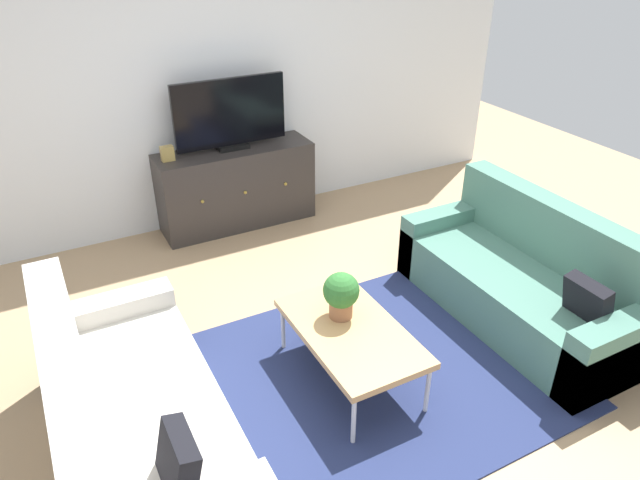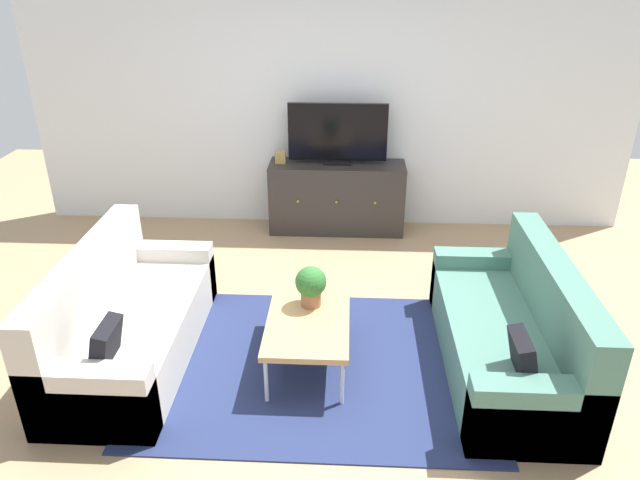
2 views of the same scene
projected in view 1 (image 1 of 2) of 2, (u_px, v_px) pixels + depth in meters
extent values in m
plane|color=tan|center=(349.00, 366.00, 3.89)|extent=(10.00, 10.00, 0.00)
cube|color=white|center=(208.00, 78.00, 5.18)|extent=(6.40, 0.12, 2.70)
cube|color=navy|center=(361.00, 379.00, 3.77)|extent=(2.50, 1.90, 0.01)
cube|color=beige|center=(145.00, 427.00, 3.16)|extent=(0.81, 1.84, 0.40)
cube|color=beige|center=(78.00, 418.00, 2.93)|extent=(0.20, 1.84, 0.85)
cube|color=beige|center=(114.00, 333.00, 3.77)|extent=(0.81, 0.18, 0.53)
cube|color=black|center=(178.00, 463.00, 2.57)|extent=(0.17, 0.30, 0.31)
cube|color=#4C7A6B|center=(516.00, 294.00, 4.26)|extent=(0.81, 1.84, 0.40)
cube|color=#4C7A6B|center=(552.00, 258.00, 4.28)|extent=(0.20, 1.84, 0.85)
cube|color=#4C7A6B|center=(445.00, 238.00, 4.87)|extent=(0.81, 0.18, 0.53)
cube|color=#4C7A6B|center=(615.00, 354.00, 3.59)|extent=(0.81, 0.18, 0.53)
cube|color=black|center=(587.00, 302.00, 3.63)|extent=(0.17, 0.30, 0.31)
cube|color=tan|center=(351.00, 332.00, 3.60)|extent=(0.59, 1.02, 0.04)
cylinder|color=silver|center=(354.00, 421.00, 3.24)|extent=(0.03, 0.03, 0.35)
cylinder|color=silver|center=(427.00, 390.00, 3.45)|extent=(0.03, 0.03, 0.35)
cylinder|color=silver|center=(283.00, 328.00, 3.96)|extent=(0.03, 0.03, 0.35)
cylinder|color=silver|center=(348.00, 307.00, 4.17)|extent=(0.03, 0.03, 0.35)
cylinder|color=#936042|center=(341.00, 309.00, 3.68)|extent=(0.15, 0.15, 0.11)
sphere|color=#2D6B2D|center=(341.00, 290.00, 3.61)|extent=(0.23, 0.23, 0.23)
cube|color=#332D2B|center=(237.00, 187.00, 5.48)|extent=(1.44, 0.44, 0.76)
sphere|color=#B79338|center=(202.00, 202.00, 5.12)|extent=(0.03, 0.03, 0.03)
sphere|color=#B79338|center=(245.00, 193.00, 5.29)|extent=(0.03, 0.03, 0.03)
sphere|color=#B79338|center=(286.00, 184.00, 5.45)|extent=(0.03, 0.03, 0.03)
cube|color=black|center=(233.00, 146.00, 5.30)|extent=(0.28, 0.16, 0.04)
cube|color=black|center=(230.00, 112.00, 5.15)|extent=(1.03, 0.04, 0.60)
cube|color=tan|center=(167.00, 154.00, 5.02)|extent=(0.11, 0.07, 0.13)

